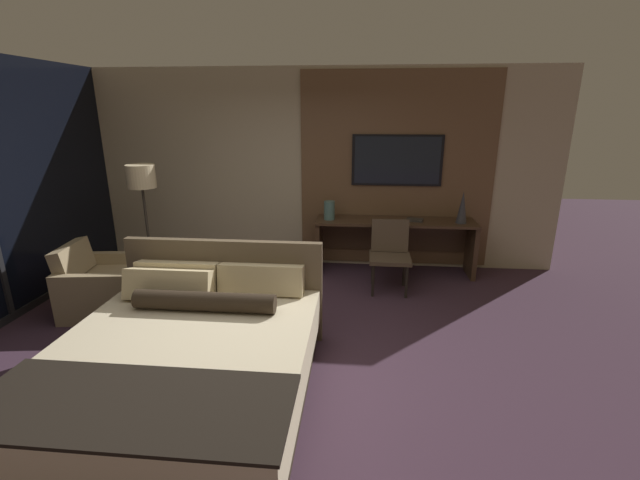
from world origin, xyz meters
The scene contains 11 objects.
ground_plane centered at (0.00, 0.00, 0.00)m, with size 16.00×16.00×0.00m, color #3D2838.
wall_back_tv_panel centered at (0.20, 2.59, 1.40)m, with size 7.20×0.09×2.80m.
bed centered at (-0.51, -0.70, 0.32)m, with size 1.95×2.24×1.02m.
desk centered at (1.32, 2.30, 0.53)m, with size 2.18×0.54×0.77m.
tv centered at (1.32, 2.52, 1.56)m, with size 1.25×0.04×0.70m.
desk_chair centered at (1.22, 1.69, 0.53)m, with size 0.52×0.51×0.89m.
armchair_by_window centered at (-2.08, 0.75, 0.27)m, with size 0.94×0.96×0.80m.
floor_lamp centered at (-1.82, 1.40, 1.34)m, with size 0.34×0.34×1.60m.
vase_tall centered at (2.19, 2.19, 0.99)m, with size 0.14×0.14×0.44m.
vase_short centered at (0.40, 2.23, 0.90)m, with size 0.15×0.15×0.26m.
book centered at (1.58, 2.25, 0.78)m, with size 0.25×0.20×0.03m.
Camera 1 is at (0.82, -3.53, 2.23)m, focal length 24.00 mm.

